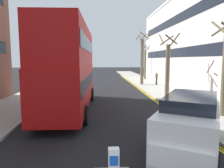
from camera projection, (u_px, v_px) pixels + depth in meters
sidewalk_right at (172, 96)px, 19.59m from camera, size 4.00×80.00×0.14m
sidewalk_left at (31, 97)px, 18.80m from camera, size 4.00×80.00×0.14m
kerb_line_outer at (156, 101)px, 17.49m from camera, size 0.10×56.00×0.01m
kerb_line_inner at (154, 101)px, 17.48m from camera, size 0.10×56.00×0.01m
double_decker_bus_away at (70, 66)px, 13.99m from camera, size 2.93×10.85×5.64m
taxi_minivan at (190, 124)px, 7.73m from camera, size 4.03×5.09×2.12m
pedestrian_far at (157, 78)px, 27.50m from camera, size 0.34×0.22×1.62m
street_tree_near at (142, 60)px, 27.62m from camera, size 1.73×1.72×7.03m
street_tree_mid at (224, 68)px, 12.07m from camera, size 1.48×1.48×5.63m
street_tree_far at (168, 68)px, 17.27m from camera, size 1.46×1.41×5.43m
street_tree_distant at (145, 62)px, 35.48m from camera, size 1.53×1.52×6.02m
townhouse_terrace_right at (211, 42)px, 25.78m from camera, size 10.08×28.00×11.09m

